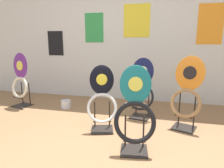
{
  "coord_description": "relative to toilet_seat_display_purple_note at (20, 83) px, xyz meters",
  "views": [
    {
      "loc": [
        0.68,
        -1.43,
        1.14
      ],
      "look_at": [
        0.06,
        1.2,
        0.55
      ],
      "focal_mm": 32.0,
      "sensor_mm": 36.0,
      "label": 1
    }
  ],
  "objects": [
    {
      "name": "toilet_seat_display_jazz_black",
      "position": [
        1.66,
        -0.6,
        -0.03
      ],
      "size": [
        0.42,
        0.36,
        0.84
      ],
      "color": "black",
      "rests_on": "ground_plane"
    },
    {
      "name": "toilet_seat_display_navy_moon",
      "position": [
        2.11,
        -0.05,
        0.0
      ],
      "size": [
        0.42,
        0.33,
        0.9
      ],
      "color": "black",
      "rests_on": "ground_plane"
    },
    {
      "name": "paint_can",
      "position": [
        0.81,
        0.08,
        -0.35
      ],
      "size": [
        0.17,
        0.17,
        0.14
      ],
      "color": "silver",
      "rests_on": "ground_plane"
    },
    {
      "name": "toilet_seat_display_purple_note",
      "position": [
        0.0,
        0.0,
        0.0
      ],
      "size": [
        0.4,
        0.34,
        0.94
      ],
      "color": "black",
      "rests_on": "ground_plane"
    },
    {
      "name": "wall_back",
      "position": [
        1.67,
        0.88,
        0.88
      ],
      "size": [
        8.0,
        0.07,
        2.6
      ],
      "color": "silver",
      "rests_on": "ground_plane"
    },
    {
      "name": "toilet_seat_display_orange_sun",
      "position": [
        2.72,
        -0.3,
        0.02
      ],
      "size": [
        0.45,
        0.4,
        0.95
      ],
      "color": "black",
      "rests_on": "ground_plane"
    },
    {
      "name": "toilet_seat_display_teal_sax",
      "position": [
        2.14,
        -1.03,
        -0.03
      ],
      "size": [
        0.45,
        0.33,
        0.9
      ],
      "color": "black",
      "rests_on": "ground_plane"
    }
  ]
}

